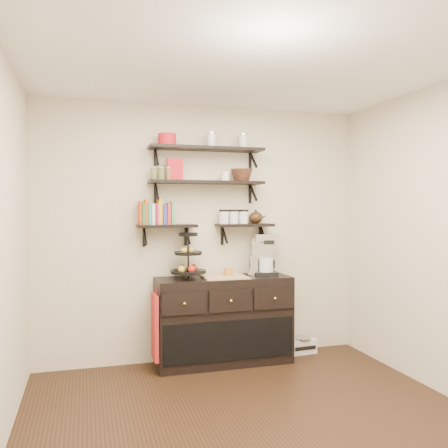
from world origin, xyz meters
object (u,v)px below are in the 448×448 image
fruit_stand (188,261)px  coffee_maker (264,255)px  radio (302,345)px  sideboard (224,320)px

fruit_stand → coffee_maker: size_ratio=1.19×
coffee_maker → radio: size_ratio=1.46×
coffee_maker → fruit_stand: bearing=-168.0°
coffee_maker → radio: coffee_maker is taller
sideboard → fruit_stand: fruit_stand is taller
coffee_maker → radio: (0.48, 0.05, -1.02)m
sideboard → fruit_stand: bearing=179.4°
radio → coffee_maker: bearing=-178.4°
radio → sideboard: bearing=-179.2°
sideboard → radio: sideboard is taller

